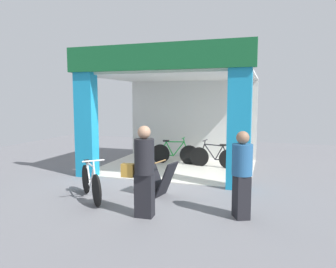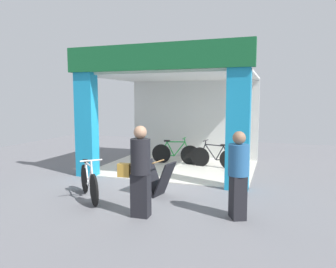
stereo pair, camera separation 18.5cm
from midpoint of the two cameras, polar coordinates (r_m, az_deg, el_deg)
name	(u,v)px [view 1 (the left image)]	position (r m, az deg, el deg)	size (l,w,h in m)	color
ground_plane	(157,182)	(8.26, -2.64, -8.64)	(17.28, 17.28, 0.00)	slate
shop_facade	(177,108)	(9.68, 1.00, 4.68)	(4.84, 4.03, 3.48)	beige
bicycle_inside_0	(175,153)	(10.41, 0.68, -3.50)	(1.62, 0.44, 0.89)	black
bicycle_inside_1	(214,157)	(9.91, 7.77, -4.12)	(1.56, 0.43, 0.86)	black
bicycle_parked_0	(91,182)	(7.03, -14.55, -8.48)	(1.18, 1.20, 0.90)	black
sandwich_board_sign	(160,178)	(7.02, -2.17, -8.04)	(0.76, 0.59, 0.79)	black
pedestrian_0	(242,173)	(5.79, 12.31, -6.96)	(0.48, 0.48, 1.58)	black
pedestrian_1	(144,170)	(5.73, -5.36, -6.48)	(0.62, 0.38, 1.67)	black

